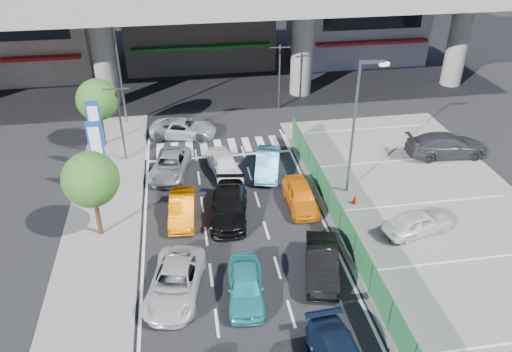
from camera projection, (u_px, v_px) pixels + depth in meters
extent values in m
plane|color=black|center=(244.00, 271.00, 23.70)|extent=(120.00, 120.00, 0.00)
cube|color=slate|center=(441.00, 224.00, 26.90)|extent=(12.00, 28.00, 0.06)
cube|color=slate|center=(102.00, 234.00, 26.10)|extent=(4.00, 30.00, 0.12)
cylinder|color=#63635F|center=(104.00, 57.00, 39.20)|extent=(1.80, 1.80, 8.00)
cylinder|color=#63635F|center=(302.00, 48.00, 41.40)|extent=(1.80, 1.80, 8.00)
cylinder|color=#63635F|center=(459.00, 40.00, 43.33)|extent=(1.80, 1.80, 8.00)
cube|color=gray|center=(20.00, 1.00, 45.29)|extent=(12.00, 10.00, 13.00)
cube|color=maroon|center=(16.00, 58.00, 42.87)|extent=(10.80, 1.60, 0.25)
cube|color=black|center=(3.00, 6.00, 40.71)|extent=(9.60, 0.10, 5.85)
cube|color=#156A1E|center=(202.00, 46.00, 45.92)|extent=(12.60, 1.60, 0.25)
cube|color=maroon|center=(371.00, 41.00, 47.27)|extent=(10.80, 1.60, 0.25)
cylinder|color=#595B60|center=(121.00, 125.00, 31.69)|extent=(0.14, 0.14, 5.20)
cube|color=#595B60|center=(116.00, 89.00, 30.46)|extent=(1.60, 0.08, 0.08)
imported|color=black|center=(116.00, 94.00, 30.61)|extent=(0.26, 1.24, 0.50)
cylinder|color=#595B60|center=(279.00, 78.00, 39.23)|extent=(0.14, 0.14, 5.20)
cube|color=#595B60|center=(280.00, 47.00, 38.00)|extent=(1.60, 0.08, 0.08)
imported|color=black|center=(280.00, 51.00, 38.16)|extent=(0.26, 1.24, 0.50)
cylinder|color=#595B60|center=(353.00, 131.00, 27.70)|extent=(0.16, 0.16, 8.00)
cube|color=#595B60|center=(372.00, 62.00, 25.79)|extent=(1.40, 0.15, 0.15)
cube|color=silver|center=(384.00, 64.00, 25.96)|extent=(0.50, 0.22, 0.18)
cylinder|color=#595B60|center=(120.00, 73.00, 36.02)|extent=(0.16, 0.16, 8.00)
cube|color=#595B60|center=(121.00, 17.00, 34.10)|extent=(1.40, 0.15, 0.15)
cube|color=silver|center=(132.00, 19.00, 34.27)|extent=(0.50, 0.22, 0.18)
cylinder|color=#595B60|center=(102.00, 178.00, 28.93)|extent=(0.10, 0.10, 2.20)
cube|color=navy|center=(96.00, 146.00, 27.85)|extent=(0.80, 0.12, 3.00)
cube|color=white|center=(96.00, 147.00, 27.79)|extent=(0.60, 0.02, 2.40)
cylinder|color=#595B60|center=(101.00, 155.00, 31.42)|extent=(0.10, 0.10, 2.20)
cube|color=navy|center=(95.00, 124.00, 30.34)|extent=(0.80, 0.12, 3.00)
cube|color=white|center=(95.00, 125.00, 30.28)|extent=(0.60, 0.02, 2.40)
cylinder|color=#382314|center=(98.00, 216.00, 25.52)|extent=(0.24, 0.24, 2.40)
sphere|color=#1E4A15|center=(91.00, 179.00, 24.39)|extent=(2.80, 2.80, 2.80)
cylinder|color=#382314|center=(103.00, 130.00, 34.31)|extent=(0.24, 0.24, 2.40)
sphere|color=#1E4A15|center=(97.00, 100.00, 33.18)|extent=(2.80, 2.80, 2.80)
imported|color=beige|center=(175.00, 282.00, 22.11)|extent=(3.14, 5.10, 1.32)
imported|color=teal|center=(246.00, 285.00, 21.93)|extent=(1.93, 4.02, 1.32)
imported|color=black|center=(322.00, 263.00, 23.18)|extent=(2.40, 4.41, 1.38)
imported|color=#DD6400|center=(182.00, 208.00, 27.11)|extent=(1.61, 3.93, 1.27)
imported|color=black|center=(229.00, 206.00, 27.21)|extent=(2.62, 4.99, 1.38)
imported|color=orange|center=(301.00, 196.00, 28.13)|extent=(1.58, 3.91, 1.33)
imported|color=#95989B|center=(170.00, 165.00, 31.24)|extent=(3.02, 4.83, 1.24)
imported|color=white|center=(224.00, 164.00, 31.22)|extent=(2.26, 4.20, 1.36)
imported|color=#57B7DB|center=(268.00, 163.00, 31.33)|extent=(2.29, 4.25, 1.33)
imported|color=#A9AEB1|center=(184.00, 128.00, 35.75)|extent=(5.08, 3.24, 1.30)
imported|color=silver|center=(419.00, 222.00, 25.90)|extent=(4.06, 2.36, 1.30)
imported|color=#313036|center=(446.00, 145.00, 33.12)|extent=(5.42, 2.46, 1.54)
cone|color=#FB2F0D|center=(355.00, 199.00, 28.42)|extent=(0.37, 0.37, 0.62)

